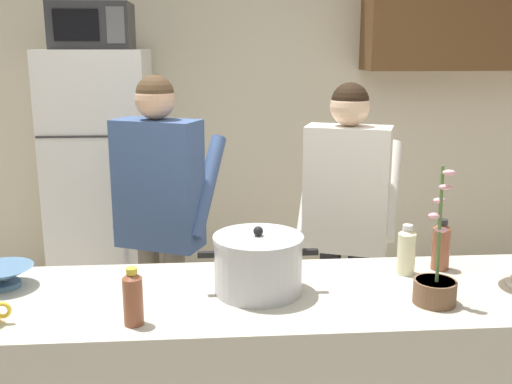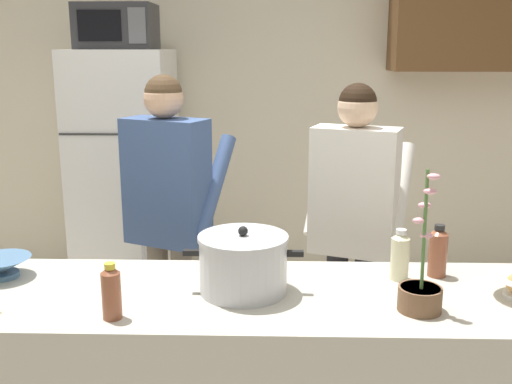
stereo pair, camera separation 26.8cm
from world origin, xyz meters
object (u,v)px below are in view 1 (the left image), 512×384
Objects in this scene: potted_orchid at (435,284)px; cooking_pot at (258,264)px; person_near_pot at (160,201)px; bottle_near_edge at (441,245)px; bottle_far_corner at (406,250)px; refrigerator at (103,189)px; microwave at (92,26)px; person_by_sink at (346,206)px; empty_bowl at (3,276)px; bottle_mid_counter at (133,297)px.

cooking_pot is at bearing 166.29° from potted_orchid.
person_near_pot is 0.98m from cooking_pot.
bottle_near_edge reaches higher than bottle_far_corner.
refrigerator is 2.04m from cooking_pot.
refrigerator is 8.49× the size of bottle_near_edge.
potted_orchid is at bearing -52.75° from microwave.
refrigerator is at bearing 143.70° from person_by_sink.
microwave is 1.96m from empty_bowl.
person_near_pot is 0.94m from empty_bowl.
potted_orchid reaches higher than bottle_mid_counter.
microwave reaches higher than bottle_mid_counter.
potted_orchid reaches higher than bottle_near_edge.
cooking_pot is 0.49m from bottle_mid_counter.
bottle_near_edge is 0.16m from bottle_far_corner.
person_by_sink reaches higher than bottle_far_corner.
empty_bowl is (-0.08, -1.72, 0.07)m from refrigerator.
bottle_near_edge is (1.64, -1.64, -0.91)m from microwave.
bottle_far_corner is (0.09, -0.68, -0.00)m from person_by_sink.
person_by_sink is 0.68m from bottle_far_corner.
refrigerator is at bearing 126.94° from potted_orchid.
bottle_near_edge is at bearing -45.39° from refrigerator.
bottle_far_corner reaches higher than bottle_mid_counter.
refrigerator is 3.73× the size of microwave.
bottle_mid_counter is (-1.18, -0.41, -0.01)m from bottle_near_edge.
empty_bowl is 1.17× the size of bottle_mid_counter.
person_near_pot reaches higher than bottle_mid_counter.
person_by_sink is at bearing -36.30° from refrigerator.
cooking_pot is 2.27× the size of bottle_mid_counter.
person_by_sink is at bearing 57.77° from cooking_pot.
person_near_pot is 1.12m from bottle_mid_counter.
potted_orchid is (1.04, 0.09, -0.02)m from bottle_mid_counter.
cooking_pot is (0.88, -1.84, 0.13)m from refrigerator.
person_near_pot reaches higher than bottle_near_edge.
bottle_near_edge reaches higher than bottle_mid_counter.
refrigerator is 1.07× the size of person_near_pot.
microwave is 0.29× the size of person_near_pot.
bottle_near_edge is 0.36m from potted_orchid.
potted_orchid is at bearing -87.60° from bottle_far_corner.
bottle_far_corner is (1.48, -1.70, 0.12)m from refrigerator.
potted_orchid is (1.49, -1.99, 0.10)m from refrigerator.
person_near_pot reaches higher than empty_bowl.
potted_orchid is (0.10, -0.96, -0.03)m from person_by_sink.
bottle_near_edge is (0.76, 0.18, -0.01)m from cooking_pot.
potted_orchid is (1.49, -1.96, -0.94)m from microwave.
cooking_pot is 0.90× the size of potted_orchid.
refrigerator is 1.72m from empty_bowl.
microwave is 2.36× the size of bottle_far_corner.
potted_orchid is (0.61, -0.15, -0.04)m from cooking_pot.
refrigerator is 8.81× the size of bottle_far_corner.
microwave is 1.09× the size of cooking_pot.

